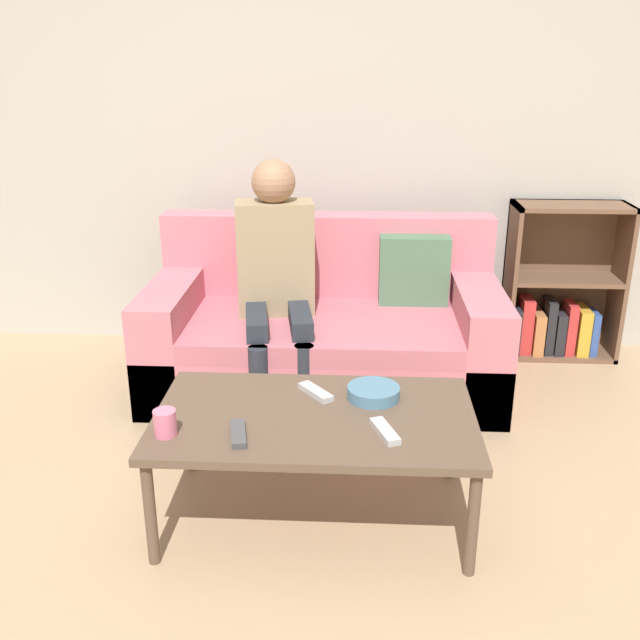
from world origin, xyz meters
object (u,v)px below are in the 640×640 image
at_px(tv_remote_2, 316,392).
at_px(snack_bowl, 373,392).
at_px(bookshelf, 557,298).
at_px(couch, 326,334).
at_px(tv_remote_1, 385,431).
at_px(coffee_table, 315,423).
at_px(person_adult, 276,265).
at_px(tv_remote_0, 238,434).
at_px(cup_near, 165,423).

relative_size(tv_remote_2, snack_bowl, 0.83).
bearing_deg(tv_remote_2, bookshelf, 10.75).
xyz_separation_m(couch, bookshelf, (1.29, 0.48, 0.06)).
bearing_deg(tv_remote_2, tv_remote_1, -86.97).
bearing_deg(snack_bowl, coffee_table, -146.18).
relative_size(coffee_table, person_adult, 0.98).
xyz_separation_m(couch, tv_remote_0, (-0.23, -1.34, 0.16)).
bearing_deg(bookshelf, cup_near, -134.33).
bearing_deg(cup_near, bookshelf, 45.67).
bearing_deg(tv_remote_1, couch, 80.93).
distance_m(cup_near, tv_remote_1, 0.74).
bearing_deg(bookshelf, snack_bowl, -125.48).
bearing_deg(bookshelf, person_adult, -160.10).
height_order(bookshelf, tv_remote_0, bookshelf).
height_order(bookshelf, snack_bowl, bookshelf).
xyz_separation_m(tv_remote_2, snack_bowl, (0.22, -0.02, 0.01)).
bearing_deg(snack_bowl, bookshelf, 54.52).
relative_size(couch, tv_remote_1, 9.99).
relative_size(coffee_table, tv_remote_2, 7.00).
bearing_deg(snack_bowl, person_adult, 116.28).
distance_m(tv_remote_0, tv_remote_1, 0.49).
bearing_deg(tv_remote_0, couch, 69.12).
bearing_deg(snack_bowl, tv_remote_0, -145.52).
bearing_deg(person_adult, coffee_table, -85.54).
relative_size(coffee_table, cup_near, 12.61).
xyz_separation_m(bookshelf, cup_near, (-1.77, -1.81, 0.14)).
distance_m(coffee_table, tv_remote_2, 0.16).
xyz_separation_m(bookshelf, coffee_table, (-1.28, -1.64, 0.05)).
xyz_separation_m(person_adult, tv_remote_2, (0.25, -0.93, -0.23)).
height_order(coffee_table, tv_remote_0, tv_remote_0).
bearing_deg(tv_remote_1, person_adult, 91.98).
relative_size(bookshelf, snack_bowl, 4.45).
bearing_deg(person_adult, couch, 9.32).
relative_size(cup_near, tv_remote_2, 0.56).
xyz_separation_m(coffee_table, tv_remote_0, (-0.25, -0.17, 0.05)).
distance_m(couch, tv_remote_0, 1.36).
relative_size(person_adult, tv_remote_1, 6.59).
bearing_deg(snack_bowl, tv_remote_1, -82.75).
bearing_deg(person_adult, tv_remote_1, -76.40).
bearing_deg(tv_remote_0, tv_remote_2, 42.87).
bearing_deg(tv_remote_2, tv_remote_0, -164.41).
distance_m(person_adult, tv_remote_1, 1.33).
bearing_deg(person_adult, cup_near, -109.45).
bearing_deg(person_adult, tv_remote_2, -83.77).
xyz_separation_m(coffee_table, person_adult, (-0.26, 1.08, 0.27)).
bearing_deg(cup_near, snack_bowl, 24.06).
bearing_deg(bookshelf, coffee_table, -127.94).
distance_m(couch, tv_remote_1, 1.33).
height_order(cup_near, tv_remote_1, cup_near).
bearing_deg(snack_bowl, tv_remote_2, 175.86).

